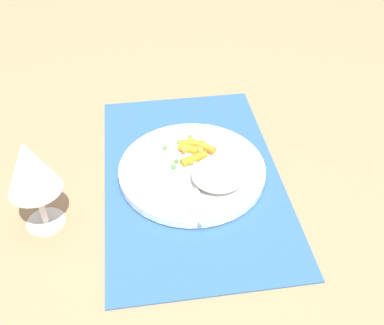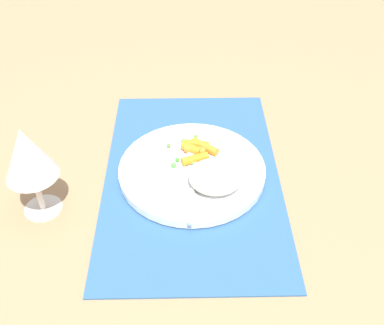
# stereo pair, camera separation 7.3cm
# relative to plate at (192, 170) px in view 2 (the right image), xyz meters

# --- Properties ---
(ground_plane) EXTENTS (2.40, 2.40, 0.00)m
(ground_plane) POSITION_rel_plate_xyz_m (0.00, 0.00, -0.01)
(ground_plane) COLOR #997551
(placemat) EXTENTS (0.48, 0.30, 0.01)m
(placemat) POSITION_rel_plate_xyz_m (0.00, 0.00, -0.01)
(placemat) COLOR #2D5684
(placemat) RESTS_ON ground_plane
(plate) EXTENTS (0.25, 0.25, 0.02)m
(plate) POSITION_rel_plate_xyz_m (0.00, 0.00, 0.00)
(plate) COLOR white
(plate) RESTS_ON placemat
(rice_mound) EXTENTS (0.08, 0.09, 0.03)m
(rice_mound) POSITION_rel_plate_xyz_m (-0.04, -0.04, 0.02)
(rice_mound) COLOR beige
(rice_mound) RESTS_ON plate
(carrot_portion) EXTENTS (0.07, 0.07, 0.02)m
(carrot_portion) POSITION_rel_plate_xyz_m (0.04, -0.01, 0.01)
(carrot_portion) COLOR orange
(carrot_portion) RESTS_ON plate
(pea_scatter) EXTENTS (0.09, 0.09, 0.01)m
(pea_scatter) POSITION_rel_plate_xyz_m (0.03, 0.00, 0.01)
(pea_scatter) COLOR #5BB140
(pea_scatter) RESTS_ON plate
(fork) EXTENTS (0.19, 0.03, 0.01)m
(fork) POSITION_rel_plate_xyz_m (-0.02, 0.00, 0.01)
(fork) COLOR silver
(fork) RESTS_ON plate
(wine_glass) EXTENTS (0.08, 0.08, 0.16)m
(wine_glass) POSITION_rel_plate_xyz_m (-0.07, 0.24, 0.10)
(wine_glass) COLOR silver
(wine_glass) RESTS_ON ground_plane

